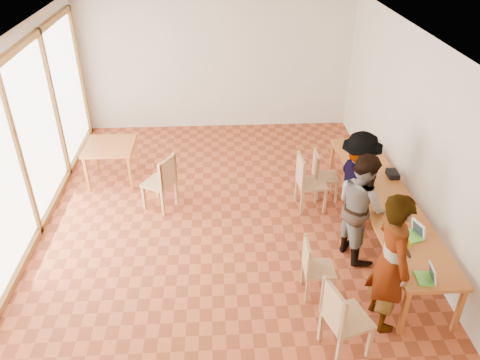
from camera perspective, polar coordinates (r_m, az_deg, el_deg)
The scene contains 24 objects.
ground at distance 7.74m, azimuth -2.21°, elevation -5.73°, with size 8.00×8.00×0.00m, color #AF4E2A.
wall_back at distance 10.66m, azimuth -2.86°, elevation 14.02°, with size 6.00×0.10×3.00m, color beige.
wall_right at distance 7.58m, azimuth 20.92°, elevation 4.50°, with size 0.10×8.00×3.00m, color beige.
window_wall at distance 7.53m, azimuth -25.62°, elevation 3.24°, with size 0.10×8.00×3.00m, color white.
ceiling at distance 6.40m, azimuth -2.78°, elevation 16.42°, with size 6.00×8.00×0.04m, color white.
communal_table at distance 7.48m, azimuth 17.26°, elevation -2.22°, with size 0.80×4.00×0.75m.
side_table at distance 8.98m, azimuth -15.60°, elevation 3.70°, with size 0.90×0.90×0.75m.
chair_near at distance 5.61m, azimuth 12.13°, elevation -15.55°, with size 0.60×0.60×0.55m.
chair_mid at distance 6.32m, azimuth 8.86°, elevation -9.93°, with size 0.41×0.41×0.46m.
chair_far at distance 7.95m, azimuth 8.06°, elevation 0.36°, with size 0.50×0.50×0.53m.
chair_empty at distance 8.30m, azimuth 9.79°, elevation 1.13°, with size 0.43×0.43×0.48m.
chair_spare at distance 7.96m, azimuth -9.33°, elevation 0.30°, with size 0.64×0.64×0.53m.
person_near at distance 5.90m, azimuth 17.91°, elevation -9.52°, with size 0.69×0.45×1.90m, color gray.
person_mid at distance 6.96m, azimuth 14.51°, elevation -3.10°, with size 0.82×0.64×1.68m, color gray.
person_far at distance 7.52m, azimuth 14.10°, elevation -0.26°, with size 1.09×0.62×1.68m, color gray.
laptop_near at distance 6.08m, azimuth 21.93°, elevation -10.79°, with size 0.23×0.26×0.20m.
laptop_mid at distance 6.71m, azimuth 20.54°, elevation -6.02°, with size 0.30×0.32×0.23m.
laptop_far at distance 8.52m, azimuth 14.12°, elevation 3.40°, with size 0.21×0.25×0.20m.
yellow_mug at distance 6.47m, azimuth 19.55°, elevation -7.41°, with size 0.13×0.13×0.10m, color gold.
green_bottle at distance 6.92m, azimuth 17.85°, elevation -3.45°, with size 0.07×0.07×0.28m, color #1D6E2E.
clear_glass at distance 7.96m, azimuth 16.08°, elevation 0.90°, with size 0.07×0.07×0.09m, color silver.
condiment_cup at distance 7.37m, azimuth 15.13°, elevation -1.67°, with size 0.08×0.08×0.06m, color white.
pink_phone at distance 8.45m, azimuth 14.10°, elevation 2.79°, with size 0.05×0.10×0.01m, color #F34E73.
black_pouch at distance 8.00m, azimuth 18.11°, elevation 0.71°, with size 0.16×0.26×0.09m, color black.
Camera 1 is at (-0.04, -6.19, 4.66)m, focal length 35.00 mm.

